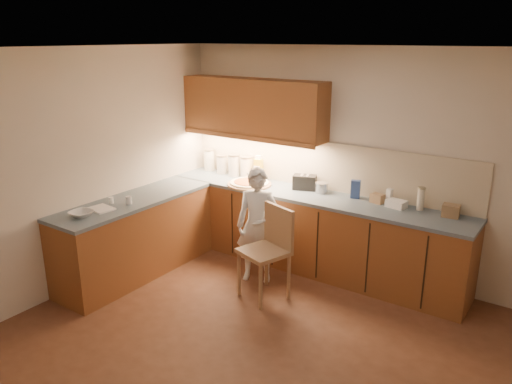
{
  "coord_description": "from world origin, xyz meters",
  "views": [
    {
      "loc": [
        2.26,
        -3.25,
        2.69
      ],
      "look_at": [
        -0.8,
        1.2,
        1.0
      ],
      "focal_mm": 35.0,
      "sensor_mm": 36.0,
      "label": 1
    }
  ],
  "objects_px": {
    "oil_jug": "(258,169)",
    "child": "(258,225)",
    "pizza_on_board": "(249,183)",
    "wooden_chair": "(270,246)",
    "toaster": "(305,182)"
  },
  "relations": [
    {
      "from": "child",
      "to": "wooden_chair",
      "type": "height_order",
      "value": "child"
    },
    {
      "from": "wooden_chair",
      "to": "oil_jug",
      "type": "bearing_deg",
      "value": 147.45
    },
    {
      "from": "child",
      "to": "wooden_chair",
      "type": "relative_size",
      "value": 1.33
    },
    {
      "from": "child",
      "to": "oil_jug",
      "type": "bearing_deg",
      "value": 99.36
    },
    {
      "from": "oil_jug",
      "to": "child",
      "type": "bearing_deg",
      "value": -56.19
    },
    {
      "from": "wooden_chair",
      "to": "toaster",
      "type": "bearing_deg",
      "value": 116.68
    },
    {
      "from": "child",
      "to": "oil_jug",
      "type": "xyz_separation_m",
      "value": [
        -0.54,
        0.81,
        0.41
      ]
    },
    {
      "from": "wooden_chair",
      "to": "toaster",
      "type": "xyz_separation_m",
      "value": [
        -0.15,
        1.0,
        0.43
      ]
    },
    {
      "from": "child",
      "to": "toaster",
      "type": "distance_m",
      "value": 0.86
    },
    {
      "from": "pizza_on_board",
      "to": "child",
      "type": "height_order",
      "value": "child"
    },
    {
      "from": "oil_jug",
      "to": "toaster",
      "type": "relative_size",
      "value": 1.02
    },
    {
      "from": "toaster",
      "to": "pizza_on_board",
      "type": "bearing_deg",
      "value": -179.51
    },
    {
      "from": "oil_jug",
      "to": "toaster",
      "type": "bearing_deg",
      "value": -3.5
    },
    {
      "from": "pizza_on_board",
      "to": "wooden_chair",
      "type": "xyz_separation_m",
      "value": [
        0.8,
        -0.76,
        -0.37
      ]
    },
    {
      "from": "pizza_on_board",
      "to": "wooden_chair",
      "type": "height_order",
      "value": "pizza_on_board"
    }
  ]
}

